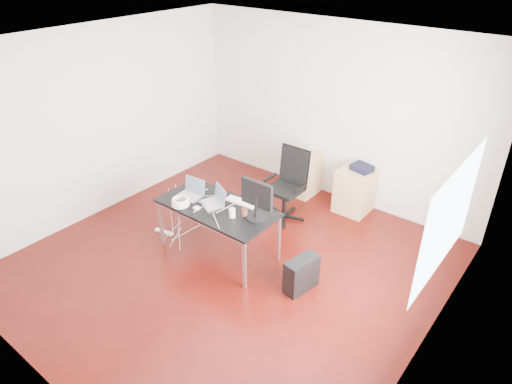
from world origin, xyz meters
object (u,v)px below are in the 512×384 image
Objects in this scene: desk at (217,210)px; pc_tower at (301,274)px; filing_cabinet_left at (302,173)px; office_chair at (288,181)px; filing_cabinet_right at (354,191)px.

pc_tower is (1.30, 0.07, -0.46)m from desk.
office_chair is at bearing -72.13° from filing_cabinet_left.
desk is at bearing -166.35° from pc_tower.
desk is 1.36m from office_chair.
desk is at bearing -113.42° from filing_cabinet_right.
filing_cabinet_left is 0.97m from filing_cabinet_right.
office_chair reaches higher than filing_cabinet_left.
office_chair reaches higher than pc_tower.
desk is 1.38m from pc_tower.
office_chair is (0.20, 1.34, -0.07)m from desk.
office_chair is 0.86m from filing_cabinet_left.
pc_tower is at bearing 2.99° from desk.
office_chair is 1.54× the size of filing_cabinet_left.
desk is 2.29× the size of filing_cabinet_right.
filing_cabinet_right is (0.92, 2.12, -0.33)m from desk.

